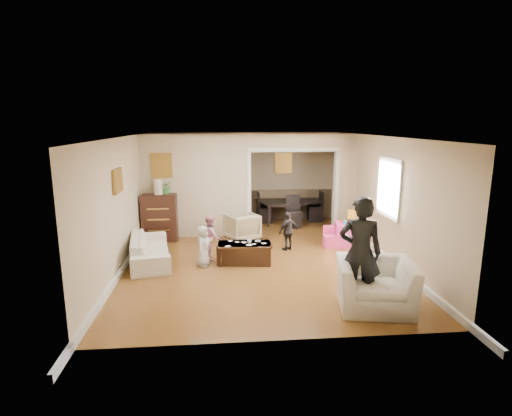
{
  "coord_description": "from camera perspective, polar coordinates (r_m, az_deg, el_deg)",
  "views": [
    {
      "loc": [
        -0.78,
        -8.44,
        2.89
      ],
      "look_at": [
        0.0,
        0.2,
        1.05
      ],
      "focal_mm": 28.47,
      "sensor_mm": 36.0,
      "label": 1
    }
  ],
  "objects": [
    {
      "name": "play_table",
      "position": [
        9.92,
        12.73,
        -3.63
      ],
      "size": [
        0.65,
        0.65,
        0.54
      ],
      "primitive_type": "cube",
      "rotation": [
        0.0,
        0.0,
        -0.15
      ],
      "color": "#FF43B2",
      "rests_on": "ground"
    },
    {
      "name": "adult_person",
      "position": [
        6.56,
        14.4,
        -6.1
      ],
      "size": [
        0.76,
        0.61,
        1.8
      ],
      "primitive_type": "imported",
      "rotation": [
        0.0,
        0.0,
        2.83
      ],
      "color": "black",
      "rests_on": "ground"
    },
    {
      "name": "child_toddler",
      "position": [
        9.32,
        4.54,
        -3.26
      ],
      "size": [
        0.56,
        0.46,
        0.9
      ],
      "primitive_type": "imported",
      "rotation": [
        0.0,
        0.0,
        -2.58
      ],
      "color": "black",
      "rests_on": "ground"
    },
    {
      "name": "armchair_front",
      "position": [
        6.77,
        16.42,
        -10.32
      ],
      "size": [
        1.34,
        1.23,
        0.76
      ],
      "primitive_type": "imported",
      "rotation": [
        0.0,
        0.0,
        -0.19
      ],
      "color": "silver",
      "rests_on": "ground"
    },
    {
      "name": "coffee_table",
      "position": [
        8.56,
        -1.63,
        -6.3
      ],
      "size": [
        1.18,
        0.7,
        0.42
      ],
      "primitive_type": "cube",
      "rotation": [
        0.0,
        0.0,
        -0.14
      ],
      "color": "#3A1F12",
      "rests_on": "ground"
    },
    {
      "name": "play_bowl",
      "position": [
        9.75,
        13.3,
        -2.1
      ],
      "size": [
        0.27,
        0.27,
        0.06
      ],
      "primitive_type": "imported",
      "rotation": [
        0.0,
        0.0,
        -0.15
      ],
      "color": "silver",
      "rests_on": "play_table"
    },
    {
      "name": "cereal_box",
      "position": [
        9.95,
        13.32,
        -1.11
      ],
      "size": [
        0.21,
        0.1,
        0.3
      ],
      "primitive_type": "cube",
      "rotation": [
        0.0,
        0.0,
        -0.15
      ],
      "color": "yellow",
      "rests_on": "play_table"
    },
    {
      "name": "toy_block",
      "position": [
        9.92,
        11.93,
        -1.82
      ],
      "size": [
        0.09,
        0.07,
        0.05
      ],
      "primitive_type": "cube",
      "rotation": [
        0.0,
        0.0,
        0.2
      ],
      "color": "red",
      "rests_on": "play_table"
    },
    {
      "name": "table_lamp",
      "position": [
        10.18,
        -13.57,
        2.88
      ],
      "size": [
        0.22,
        0.22,
        0.36
      ],
      "primitive_type": "cylinder",
      "color": "beige",
      "rests_on": "dresser"
    },
    {
      "name": "coffee_cup",
      "position": [
        8.44,
        -0.94,
        -4.76
      ],
      "size": [
        0.11,
        0.11,
        0.09
      ],
      "primitive_type": "imported",
      "rotation": [
        0.0,
        0.0,
        -0.14
      ],
      "color": "silver",
      "rests_on": "coffee_table"
    },
    {
      "name": "framed_art_sofa_wall",
      "position": [
        8.15,
        -18.84,
        3.64
      ],
      "size": [
        0.03,
        0.55,
        0.4
      ],
      "primitive_type": "cube",
      "color": "brown"
    },
    {
      "name": "dining_table",
      "position": [
        12.01,
        4.78,
        -0.41
      ],
      "size": [
        2.04,
        1.46,
        0.65
      ],
      "primitive_type": "imported",
      "rotation": [
        0.0,
        0.0,
        0.26
      ],
      "color": "black",
      "rests_on": "ground"
    },
    {
      "name": "dresser",
      "position": [
        10.33,
        -13.36,
        -1.28
      ],
      "size": [
        0.84,
        0.47,
        1.16
      ],
      "primitive_type": "cube",
      "color": "black",
      "rests_on": "ground"
    },
    {
      "name": "floor",
      "position": [
        8.96,
        0.12,
        -6.85
      ],
      "size": [
        7.0,
        7.0,
        0.0
      ],
      "primitive_type": "plane",
      "color": "brown",
      "rests_on": "ground"
    },
    {
      "name": "framed_art_alcove",
      "position": [
        12.09,
        3.84,
        6.3
      ],
      "size": [
        0.45,
        0.03,
        0.55
      ],
      "primitive_type": "cube",
      "color": "brown"
    },
    {
      "name": "craft_papers",
      "position": [
        8.5,
        -1.33,
        -4.93
      ],
      "size": [
        0.87,
        0.48,
        0.0
      ],
      "color": "white",
      "rests_on": "coffee_table"
    },
    {
      "name": "cyan_cup",
      "position": [
        9.77,
        12.34,
        -1.97
      ],
      "size": [
        0.08,
        0.08,
        0.08
      ],
      "primitive_type": "cylinder",
      "color": "teal",
      "rests_on": "play_table"
    },
    {
      "name": "child_kneel_b",
      "position": [
        8.75,
        -6.35,
        -4.06
      ],
      "size": [
        0.46,
        0.54,
        0.97
      ],
      "primitive_type": "imported",
      "rotation": [
        0.0,
        0.0,
        1.78
      ],
      "color": "pink",
      "rests_on": "ground"
    },
    {
      "name": "partition_header",
      "position": [
        10.43,
        5.31,
        9.37
      ],
      "size": [
        2.22,
        0.18,
        0.35
      ],
      "primitive_type": "cube",
      "color": "#BFAF8B",
      "rests_on": "partition_right"
    },
    {
      "name": "armchair_back",
      "position": [
        10.13,
        -1.96,
        -2.67
      ],
      "size": [
        0.95,
        0.96,
        0.66
      ],
      "primitive_type": "imported",
      "rotation": [
        0.0,
        0.0,
        3.59
      ],
      "color": "tan",
      "rests_on": "ground"
    },
    {
      "name": "window_pane",
      "position": [
        8.88,
        18.22,
        2.68
      ],
      "size": [
        0.03,
        0.95,
        1.1
      ],
      "primitive_type": "cube",
      "color": "white",
      "rests_on": "ground"
    },
    {
      "name": "potted_plant",
      "position": [
        10.16,
        -12.45,
        2.81
      ],
      "size": [
        0.29,
        0.25,
        0.32
      ],
      "primitive_type": "imported",
      "color": "#3A7734",
      "rests_on": "dresser"
    },
    {
      "name": "partition_left",
      "position": [
        10.38,
        -8.39,
        3.04
      ],
      "size": [
        2.75,
        0.18,
        2.6
      ],
      "primitive_type": "cube",
      "color": "#BFAF8B",
      "rests_on": "ground"
    },
    {
      "name": "partition_right",
      "position": [
        10.87,
        12.36,
        3.28
      ],
      "size": [
        0.55,
        0.18,
        2.6
      ],
      "primitive_type": "cube",
      "color": "#BFAF8B",
      "rests_on": "ground"
    },
    {
      "name": "framed_art_partition",
      "position": [
        10.3,
        -13.12,
        5.86
      ],
      "size": [
        0.45,
        0.03,
        0.55
      ],
      "primitive_type": "cube",
      "color": "brown",
      "rests_on": "partition_left"
    },
    {
      "name": "child_kneel_a",
      "position": [
        8.34,
        -7.43,
        -5.33
      ],
      "size": [
        0.39,
        0.48,
        0.85
      ],
      "primitive_type": "imported",
      "rotation": [
        0.0,
        0.0,
        1.26
      ],
      "color": "silver",
      "rests_on": "ground"
    },
    {
      "name": "sofa",
      "position": [
        8.85,
        -14.66,
        -5.58
      ],
      "size": [
        1.08,
        2.03,
        0.56
      ],
      "primitive_type": "imported",
      "rotation": [
        0.0,
        0.0,
        1.74
      ],
      "color": "silver",
      "rests_on": "ground"
    }
  ]
}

